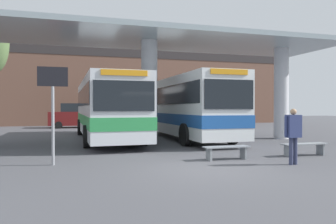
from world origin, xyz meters
TOP-DOWN VIEW (x-y plane):
  - ground_plane at (0.00, 0.00)m, footprint 100.00×100.00m
  - townhouse_backdrop at (0.00, 25.21)m, footprint 40.00×0.58m
  - station_canopy at (0.00, 7.39)m, footprint 20.55×5.57m
  - transit_bus_left_bay at (-1.93, 9.81)m, footprint 2.96×12.33m
  - transit_bus_center_bay at (2.43, 8.75)m, footprint 2.71×10.68m
  - waiting_bench_near_pillar at (4.45, 1.36)m, footprint 1.79×0.44m
  - waiting_bench_mid_platform at (1.28, 1.36)m, footprint 1.62×0.44m
  - info_sign_platform at (-4.35, 1.92)m, footprint 0.90×0.09m
  - pedestrian_waiting at (2.83, -0.12)m, footprint 0.64×0.26m
  - parked_car_street at (-3.36, 21.28)m, footprint 4.68×2.19m

SIDE VIEW (x-z plane):
  - ground_plane at x=0.00m, z-range 0.00..0.00m
  - waiting_bench_mid_platform at x=1.28m, z-range 0.11..0.57m
  - waiting_bench_near_pillar at x=4.45m, z-range 0.12..0.58m
  - parked_car_street at x=-3.36m, z-range -0.05..2.10m
  - pedestrian_waiting at x=2.83m, z-range 0.19..1.94m
  - transit_bus_left_bay at x=-1.93m, z-range 0.19..3.44m
  - transit_bus_center_bay at x=2.43m, z-range 0.19..3.59m
  - info_sign_platform at x=-4.35m, z-range 0.64..3.68m
  - station_canopy at x=0.00m, z-range 1.85..7.27m
  - townhouse_backdrop at x=0.00m, z-range 0.76..9.96m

